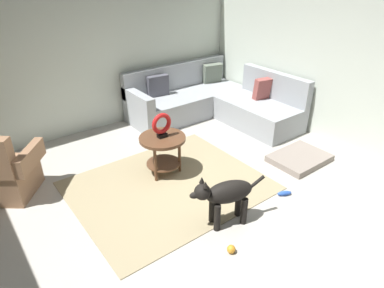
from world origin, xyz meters
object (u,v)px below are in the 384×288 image
Objects in this scene: dog at (225,195)px; dog_toy_ball at (231,249)px; sectional_couch at (213,102)px; armchair at (2,173)px; dog_bed_mat at (299,158)px; side_table at (163,145)px; dog_toy_bone at (284,193)px; dog_toy_rope at (212,192)px; torus_sculpture at (162,125)px.

dog reaches higher than dog_toy_ball.
sectional_couch is 26.43× the size of dog_toy_ball.
armchair is 1.25× the size of dog_bed_mat.
side_table is 3.33× the size of dog_toy_bone.
dog_toy_bone is at bearing -55.95° from side_table.
dog_toy_ball is (-0.26, -1.60, -0.37)m from side_table.
dog is (-0.03, -1.24, -0.04)m from side_table.
dog reaches higher than dog_toy_rope.
dog_toy_ball is (-1.98, -2.62, -0.25)m from sectional_couch.
dog_toy_rope is at bearing -130.35° from sectional_couch.
dog is at bearing -116.44° from dog_toy_rope.
dog_toy_ball reaches higher than dog_toy_rope.
dog_bed_mat is at bearing 13.04° from armchair.
dog_bed_mat reaches higher than dog_toy_rope.
side_table is 1.66m from dog_toy_ball.
dog_toy_bone is (-0.83, -2.33, -0.26)m from sectional_couch.
dog_toy_rope is at bearing 1.41° from armchair.
dog is at bearing -10.02° from armchair.
torus_sculpture is 1.79× the size of dog_toy_rope.
armchair reaches higher than dog_toy_rope.
torus_sculpture is (0.00, -0.00, 0.29)m from side_table.
dog_toy_bone is (0.68, -0.55, 0.00)m from dog_toy_rope.
dog_toy_ball is (-1.97, -0.68, -0.00)m from dog_bed_mat.
sectional_couch is 2.35m from dog_toy_rope.
dog_toy_bone is at bearing -38.93° from dog_toy_rope.
dog_toy_ball is at bearing -166.13° from dog_toy_bone.
sectional_couch is 2.49m from dog_toy_bone.
dog_bed_mat is (-0.01, -1.93, -0.25)m from sectional_couch.
torus_sculpture is at bearing -90.00° from side_table.
dog reaches higher than dog_bed_mat.
sectional_couch is at bearing 52.90° from dog_toy_ball.
dog_bed_mat is (3.48, -1.64, -0.28)m from armchair.
dog is 0.64m from dog_toy_rope.
sectional_couch is 12.50× the size of dog_toy_bone.
dog_toy_bone is (1.15, 0.28, -0.01)m from dog_toy_ball.
side_table is 0.75× the size of dog_bed_mat.
side_table is at bearing 90.00° from torus_sculpture.
torus_sculpture is (1.78, -0.72, 0.39)m from armchair.
dog_toy_ball is (1.52, -2.32, -0.28)m from armchair.
dog is (-1.74, -0.32, 0.33)m from dog_bed_mat.
dog_toy_rope is at bearing 60.85° from dog_toy_ball.
dog_toy_bone reaches higher than dog_toy_rope.
armchair reaches higher than side_table.
sectional_couch is 2.04m from torus_sculpture.
sectional_couch is 2.00m from side_table.
armchair is at bearing 123.16° from dog_toy_ball.
dog is at bearing -127.79° from sectional_couch.
sectional_couch is 1.95m from dog_bed_mat.
torus_sculpture reaches higher than dog_bed_mat.
armchair is at bearing 59.38° from dog.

